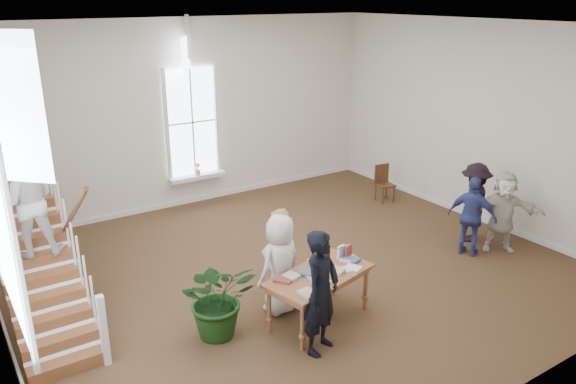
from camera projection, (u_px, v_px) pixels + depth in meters
ground at (294, 269)px, 10.77m from camera, size 10.00×10.00×0.00m
room_shell at (197, 187)px, 14.09m from camera, size 10.49×10.00×10.00m
staircase at (32, 228)px, 8.57m from camera, size 1.10×4.10×2.92m
library_table at (320, 278)px, 8.86m from camera, size 1.93×1.28×0.89m
police_officer at (321, 292)px, 8.03m from camera, size 0.82×0.71×1.90m
elderly_woman at (280, 264)px, 9.10m from camera, size 0.93×0.72×1.70m
person_yellow at (279, 252)px, 9.68m from camera, size 0.96×0.95×1.56m
woman_cluster_a at (472, 217)px, 11.12m from camera, size 0.77×1.04×1.64m
woman_cluster_b at (474, 202)px, 11.77m from camera, size 1.27×1.13×1.70m
woman_cluster_c at (503, 212)px, 11.31m from camera, size 1.50×1.38×1.68m
floor_plant at (219, 298)px, 8.51m from camera, size 1.36×1.25×1.27m
side_chair at (384, 181)px, 14.18m from camera, size 0.46×0.46×0.94m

